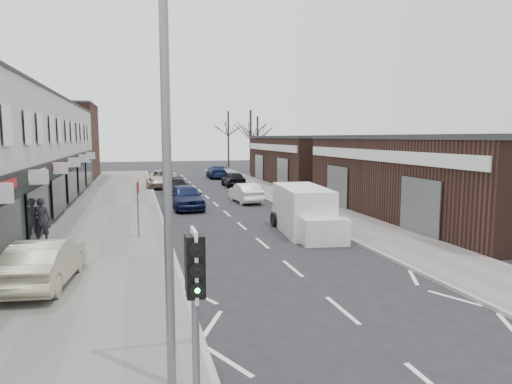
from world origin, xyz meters
TOP-DOWN VIEW (x-y plane):
  - ground at (0.00, 0.00)m, footprint 160.00×160.00m
  - pavement_left at (-6.75, 22.00)m, footprint 5.50×64.00m
  - pavement_right at (5.75, 22.00)m, footprint 3.50×64.00m
  - brick_block_far at (-13.50, 45.00)m, footprint 8.00×10.00m
  - right_unit_near at (12.50, 14.00)m, footprint 10.00×18.00m
  - right_unit_far at (12.50, 34.00)m, footprint 10.00×16.00m
  - tree_far_a at (9.00, 48.00)m, footprint 3.60×3.60m
  - tree_far_b at (11.50, 54.00)m, footprint 3.60×3.60m
  - tree_far_c at (8.50, 60.00)m, footprint 3.60×3.60m
  - traffic_light at (-4.40, -2.02)m, footprint 0.28×0.60m
  - street_lamp at (-4.53, -0.80)m, footprint 2.23×0.22m
  - warning_sign at (-5.16, 12.00)m, footprint 0.12×0.80m
  - white_van at (2.52, 11.58)m, footprint 2.49×5.87m
  - sedan_on_pavement at (-7.99, 5.94)m, footprint 1.96×4.44m
  - pedestrian at (-9.20, 12.11)m, footprint 0.75×0.54m
  - parked_car_left_a at (-2.20, 20.44)m, footprint 2.17×4.76m
  - parked_car_left_b at (-2.20, 27.67)m, footprint 2.11×4.65m
  - parked_car_left_c at (-2.93, 33.82)m, footprint 3.17×5.91m
  - parked_car_right_a at (2.20, 22.38)m, footprint 1.69×4.20m
  - parked_car_right_b at (3.50, 32.70)m, footprint 1.73×4.24m
  - parked_car_right_c at (3.50, 41.90)m, footprint 2.22×5.00m

SIDE VIEW (x-z plane):
  - ground at x=0.00m, z-range 0.00..0.00m
  - tree_far_a at x=9.00m, z-range -4.00..4.00m
  - tree_far_b at x=11.50m, z-range -3.75..3.75m
  - tree_far_c at x=8.50m, z-range -4.25..4.25m
  - pavement_left at x=-6.75m, z-range 0.00..0.12m
  - pavement_right at x=5.75m, z-range 0.00..0.12m
  - parked_car_left_b at x=-2.20m, z-range 0.00..1.32m
  - parked_car_right_a at x=2.20m, z-range 0.00..1.36m
  - parked_car_right_c at x=3.50m, z-range 0.00..1.43m
  - parked_car_right_b at x=3.50m, z-range 0.00..1.44m
  - parked_car_left_c at x=-2.93m, z-range 0.00..1.58m
  - parked_car_left_a at x=-2.20m, z-range 0.00..1.58m
  - sedan_on_pavement at x=-7.99m, z-range 0.12..1.54m
  - white_van at x=2.52m, z-range -0.06..2.16m
  - pedestrian at x=-9.20m, z-range 0.12..2.05m
  - warning_sign at x=-5.16m, z-range 0.85..3.55m
  - right_unit_near at x=12.50m, z-range 0.00..4.50m
  - right_unit_far at x=12.50m, z-range 0.00..4.50m
  - traffic_light at x=-4.40m, z-range 0.86..3.96m
  - brick_block_far at x=-13.50m, z-range 0.00..8.00m
  - street_lamp at x=-4.53m, z-range 0.62..8.62m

